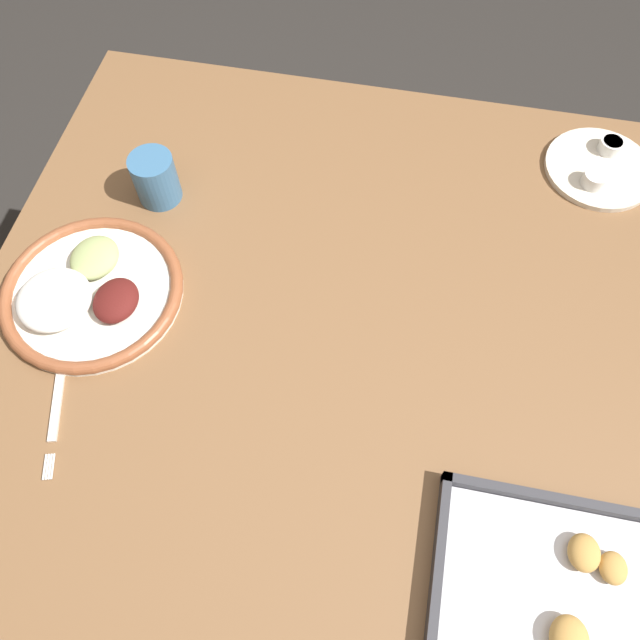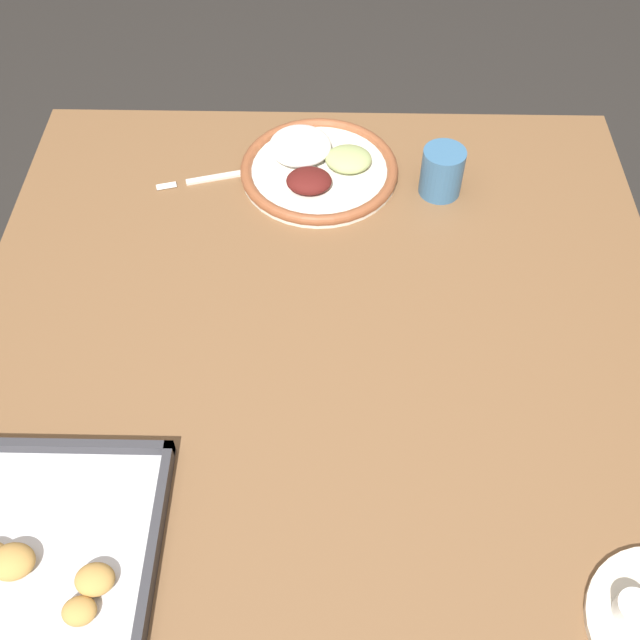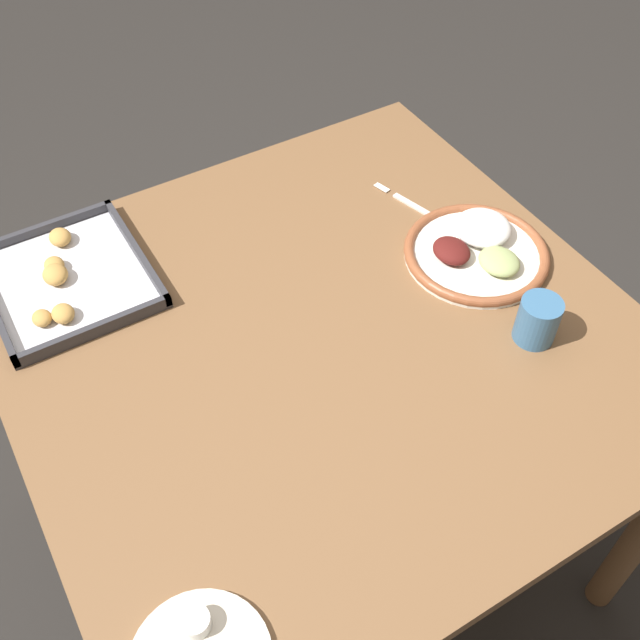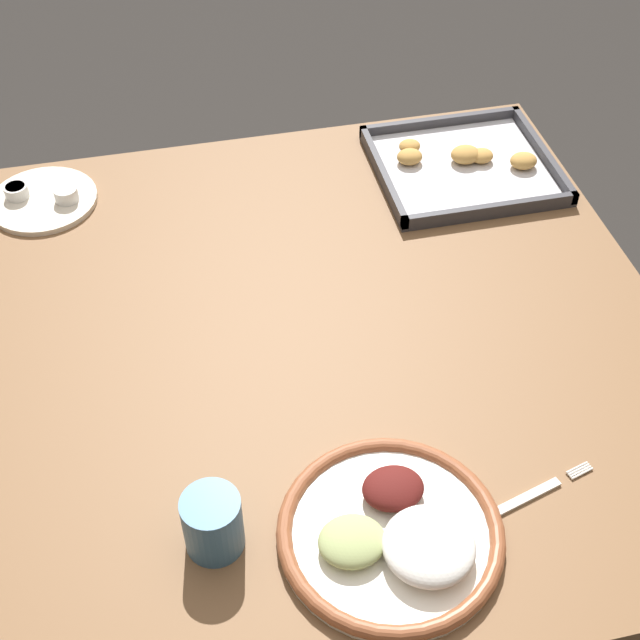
{
  "view_description": "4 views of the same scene",
  "coord_description": "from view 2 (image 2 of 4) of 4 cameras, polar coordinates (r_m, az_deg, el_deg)",
  "views": [
    {
      "loc": [
        0.44,
        0.08,
        1.61
      ],
      "look_at": [
        0.0,
        0.0,
        0.81
      ],
      "focal_mm": 35.0,
      "sensor_mm": 36.0,
      "label": 1
    },
    {
      "loc": [
        -0.01,
        0.68,
        1.66
      ],
      "look_at": [
        0.0,
        0.0,
        0.81
      ],
      "focal_mm": 42.0,
      "sensor_mm": 36.0,
      "label": 2
    },
    {
      "loc": [
        -0.74,
        0.44,
        1.79
      ],
      "look_at": [
        0.0,
        0.0,
        0.81
      ],
      "focal_mm": 42.0,
      "sensor_mm": 36.0,
      "label": 3
    },
    {
      "loc": [
        -0.2,
        -0.9,
        1.75
      ],
      "look_at": [
        0.0,
        0.0,
        0.81
      ],
      "focal_mm": 50.0,
      "sensor_mm": 36.0,
      "label": 4
    }
  ],
  "objects": [
    {
      "name": "baking_tray",
      "position": [
        1.0,
        -21.57,
        -16.26
      ],
      "size": [
        0.32,
        0.29,
        0.04
      ],
      "color": "#333338",
      "rests_on": "dining_table"
    },
    {
      "name": "drinking_cup",
      "position": [
        1.32,
        9.28,
        11.08
      ],
      "size": [
        0.07,
        0.07,
        0.09
      ],
      "color": "#38668E",
      "rests_on": "dining_table"
    },
    {
      "name": "ground_plane",
      "position": [
        1.8,
        0.12,
        -16.2
      ],
      "size": [
        8.0,
        8.0,
        0.0
      ],
      "primitive_type": "plane",
      "color": "#282623"
    },
    {
      "name": "dining_table",
      "position": [
        1.2,
        0.17,
        -4.06
      ],
      "size": [
        1.07,
        1.08,
        0.78
      ],
      "color": "brown",
      "rests_on": "ground_plane"
    },
    {
      "name": "dinner_plate",
      "position": [
        1.36,
        -0.2,
        11.63
      ],
      "size": [
        0.28,
        0.28,
        0.05
      ],
      "color": "white",
      "rests_on": "dining_table"
    },
    {
      "name": "fork",
      "position": [
        1.37,
        -7.76,
        10.74
      ],
      "size": [
        0.19,
        0.07,
        0.0
      ],
      "rotation": [
        0.0,
        0.0,
        0.27
      ],
      "color": "silver",
      "rests_on": "dining_table"
    }
  ]
}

